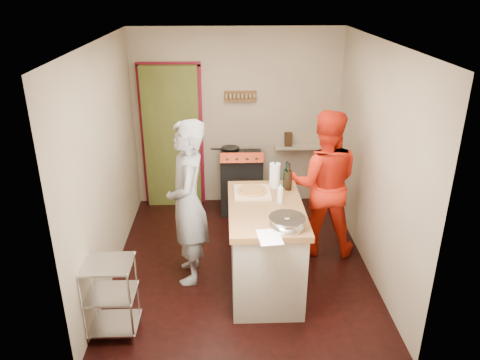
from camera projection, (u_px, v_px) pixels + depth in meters
name	position (u px, v px, depth m)	size (l,w,h in m)	color
floor	(241.00, 261.00, 5.72)	(3.50, 3.50, 0.00)	black
back_wall	(194.00, 130.00, 6.89)	(3.00, 0.44, 2.60)	tan
left_wall	(106.00, 164.00, 5.16)	(0.04, 3.50, 2.60)	tan
right_wall	(374.00, 161.00, 5.26)	(0.04, 3.50, 2.60)	tan
ceiling	(241.00, 41.00, 4.69)	(3.00, 3.50, 0.02)	white
stove	(241.00, 182.00, 6.85)	(0.60, 0.63, 1.00)	black
wire_shelving	(110.00, 295.00, 4.41)	(0.48, 0.40, 0.80)	silver
island	(265.00, 245.00, 5.07)	(0.78, 1.47, 1.31)	beige
person_stripe	(188.00, 203.00, 5.08)	(0.68, 0.45, 1.87)	silver
person_red	(323.00, 183.00, 5.64)	(0.88, 0.69, 1.82)	red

